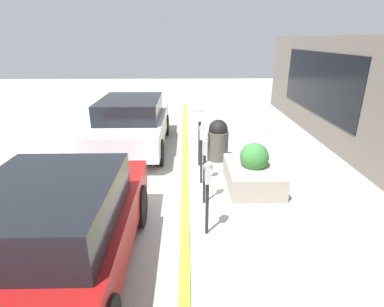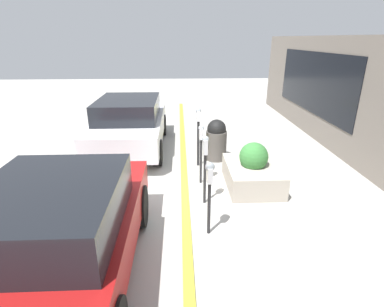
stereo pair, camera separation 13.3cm
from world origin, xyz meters
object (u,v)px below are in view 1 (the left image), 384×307
object	(u,v)px
parking_meter_second	(205,156)
parking_meter_fourth	(200,128)
parked_car_front	(56,229)
planter_box	(253,172)
parking_meter_nearest	(208,182)
parked_car_middle	(132,123)
parking_meter_middle	(202,143)
trash_bin	(218,140)

from	to	relation	value
parking_meter_second	parking_meter_fourth	distance (m)	1.97
parked_car_front	planter_box	bearing A→B (deg)	-50.26
planter_box	parking_meter_nearest	bearing A→B (deg)	146.36
parking_meter_nearest	parking_meter_fourth	size ratio (longest dim) A/B	0.86
parked_car_front	parked_car_middle	bearing A→B (deg)	-1.77
parking_meter_middle	planter_box	world-z (taller)	parking_meter_middle
parking_meter_second	parking_meter_fourth	bearing A→B (deg)	0.29
parking_meter_second	planter_box	size ratio (longest dim) A/B	0.92
parking_meter_middle	parked_car_front	distance (m)	3.65
parking_meter_second	parked_car_middle	size ratio (longest dim) A/B	0.33
parking_meter_middle	trash_bin	bearing A→B (deg)	-20.00
planter_box	parked_car_front	bearing A→B (deg)	130.00
parking_meter_fourth	planter_box	size ratio (longest dim) A/B	0.99
parked_car_front	trash_bin	distance (m)	5.18
parking_meter_second	parked_car_middle	world-z (taller)	parked_car_middle
parking_meter_second	parking_meter_middle	size ratio (longest dim) A/B	1.04
planter_box	parked_car_front	xyz separation A→B (m)	(-2.76, 3.29, 0.46)
parking_meter_fourth	parked_car_middle	xyz separation A→B (m)	(1.37, 1.98, -0.23)
parking_meter_fourth	parked_car_middle	bearing A→B (deg)	55.22
parked_car_middle	trash_bin	world-z (taller)	parked_car_middle
planter_box	parked_car_middle	bearing A→B (deg)	50.22
parking_meter_nearest	parking_meter_fourth	world-z (taller)	parking_meter_fourth
parking_meter_fourth	trash_bin	bearing A→B (deg)	-51.26
parking_meter_second	planter_box	distance (m)	1.53
parked_car_middle	parking_meter_nearest	bearing A→B (deg)	-155.90
parking_meter_second	parked_car_middle	bearing A→B (deg)	30.69
parking_meter_middle	parked_car_middle	size ratio (longest dim) A/B	0.32
parked_car_front	parked_car_middle	world-z (taller)	parked_car_middle
parked_car_middle	parking_meter_second	bearing A→B (deg)	-149.36
parked_car_front	trash_bin	xyz separation A→B (m)	(4.44, -2.65, -0.25)
parking_meter_fourth	planter_box	bearing A→B (deg)	-136.81
trash_bin	parked_car_middle	bearing A→B (deg)	69.34
planter_box	parked_car_front	size ratio (longest dim) A/B	0.39
parked_car_middle	parking_meter_fourth	bearing A→B (deg)	-124.84
parking_meter_nearest	trash_bin	size ratio (longest dim) A/B	1.18
parking_meter_second	planter_box	bearing A→B (deg)	-58.22
parking_meter_middle	parked_car_front	xyz separation A→B (m)	(-2.97, 2.11, -0.17)
parking_meter_fourth	parking_meter_second	bearing A→B (deg)	-179.71
parking_meter_nearest	parking_meter_second	size ratio (longest dim) A/B	0.92
parking_meter_second	parking_meter_nearest	bearing A→B (deg)	179.24
parking_meter_fourth	trash_bin	distance (m)	0.84
parking_meter_fourth	parked_car_front	xyz separation A→B (m)	(-4.01, 2.12, -0.24)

